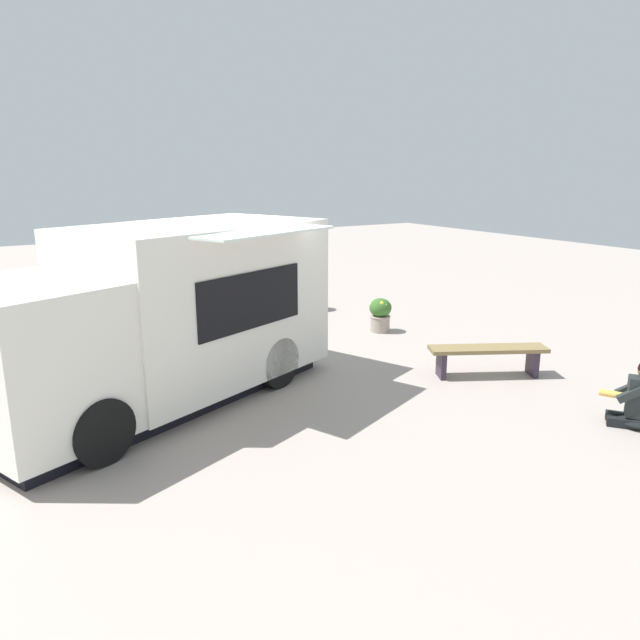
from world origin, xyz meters
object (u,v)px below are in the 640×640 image
object	(u,v)px
planter_flowering_near	(312,294)
planter_flowering_far	(380,314)
food_truck	(165,319)
plaza_bench	(488,354)
person_customer	(639,402)

from	to	relation	value
planter_flowering_near	planter_flowering_far	distance (m)	2.34
planter_flowering_far	food_truck	bearing A→B (deg)	-164.17
planter_flowering_far	plaza_bench	size ratio (longest dim) A/B	0.37
person_customer	planter_flowering_near	bearing A→B (deg)	91.63
food_truck	planter_flowering_near	world-z (taller)	food_truck
planter_flowering_near	food_truck	bearing A→B (deg)	-140.92
food_truck	planter_flowering_near	bearing A→B (deg)	39.08
person_customer	planter_flowering_far	xyz separation A→B (m)	(-0.03, 5.30, 0.03)
food_truck	planter_flowering_far	size ratio (longest dim) A/B	8.08
food_truck	person_customer	size ratio (longest dim) A/B	6.28
food_truck	planter_flowering_far	world-z (taller)	food_truck
food_truck	person_customer	world-z (taller)	food_truck
plaza_bench	food_truck	bearing A→B (deg)	159.92
planter_flowering_near	planter_flowering_far	world-z (taller)	planter_flowering_near
planter_flowering_far	plaza_bench	bearing A→B (deg)	-93.21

